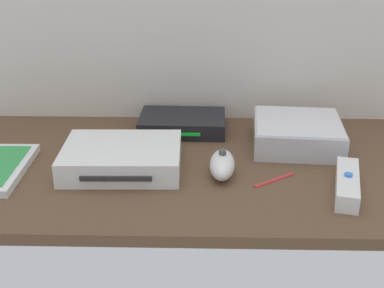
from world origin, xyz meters
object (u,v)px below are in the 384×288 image
Objects in this scene: game_console at (122,158)px; stylus_pen at (274,179)px; network_router at (182,123)px; remote_nunchuk at (222,164)px; mini_computer at (297,133)px; remote_wand at (347,184)px.

stylus_pen is at bearing -9.69° from game_console.
remote_nunchuk is (7.84, -20.60, 0.34)cm from network_router.
mini_computer is 20.21cm from remote_nunchuk.
game_console is at bearing -161.43° from mini_computer.
remote_nunchuk reaches higher than remote_wand.
remote_wand is at bearing -12.62° from remote_nunchuk.
stylus_pen is (16.90, -22.58, -1.35)cm from network_router.
mini_computer reaches higher than stylus_pen.
mini_computer is at bearing 119.07° from remote_wand.
game_console is 1.17× the size of network_router.
mini_computer is 1.20× the size of remote_wand.
remote_nunchuk reaches higher than network_router.
remote_nunchuk is at bearing 177.83° from remote_wand.
game_console is at bearing 171.51° from stylus_pen.
remote_wand is (5.30, -19.01, -1.13)cm from mini_computer.
remote_nunchuk is (-20.55, 5.76, 0.53)cm from remote_wand.
network_router is at bearing 150.62° from remote_wand.
remote_wand is 21.35cm from remote_nunchuk.
mini_computer is 1.79× the size of remote_nunchuk.
network_router is 38.75cm from remote_wand.
mini_computer is 19.77cm from remote_wand.
game_console is 1.17× the size of mini_computer.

